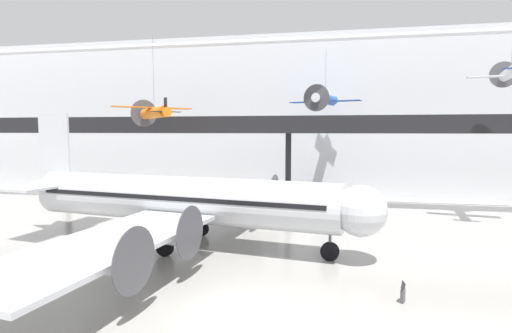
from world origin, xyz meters
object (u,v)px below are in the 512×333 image
Objects in this scene: airliner_silver_main at (179,200)px; info_sign_pedestal at (403,294)px; suspended_plane_blue_trainer at (325,99)px; suspended_plane_orange_highwing at (154,112)px; suspended_plane_white_twin at (511,72)px.

info_sign_pedestal is (15.63, -7.79, -3.15)m from airliner_silver_main.
suspended_plane_blue_trainer reaches higher than info_sign_pedestal.
airliner_silver_main is 14.18m from suspended_plane_orange_highwing.
suspended_plane_orange_highwing is 30.49m from info_sign_pedestal.
airliner_silver_main is 3.90× the size of suspended_plane_orange_highwing.
airliner_silver_main is at bearing 120.17° from suspended_plane_white_twin.
suspended_plane_blue_trainer is 19.65m from suspended_plane_white_twin.
info_sign_pedestal is (22.37, -17.86, -10.51)m from suspended_plane_orange_highwing.
info_sign_pedestal is (-11.89, -19.14, -13.86)m from suspended_plane_white_twin.
suspended_plane_white_twin reaches higher than suspended_plane_orange_highwing.
suspended_plane_white_twin is at bearing -134.10° from suspended_plane_orange_highwing.
suspended_plane_white_twin is (34.26, 1.27, 3.35)m from suspended_plane_orange_highwing.
suspended_plane_blue_trainer is at bearing 71.27° from airliner_silver_main.
suspended_plane_white_twin is 26.45m from info_sign_pedestal.
suspended_plane_white_twin is 5.73× the size of info_sign_pedestal.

